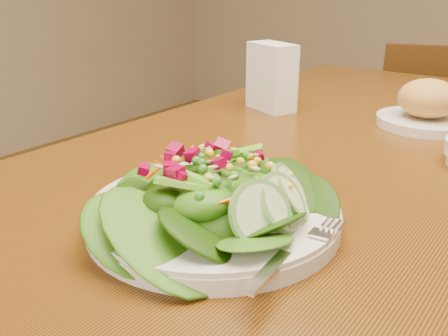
# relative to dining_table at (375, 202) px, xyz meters

# --- Properties ---
(dining_table) EXTENTS (0.90, 1.40, 0.75)m
(dining_table) POSITION_rel_dining_table_xyz_m (0.00, 0.00, 0.00)
(dining_table) COLOR #63350E
(dining_table) RESTS_ON ground_plane
(chair_far) EXTENTS (0.48, 0.48, 0.81)m
(chair_far) POSITION_rel_dining_table_xyz_m (-0.17, 0.99, -0.22)
(chair_far) COLOR #38200A
(chair_far) RESTS_ON ground_plane
(salad_plate) EXTENTS (0.29, 0.29, 0.08)m
(salad_plate) POSITION_rel_dining_table_xyz_m (-0.05, -0.39, 0.13)
(salad_plate) COLOR silver
(salad_plate) RESTS_ON dining_table
(bread_plate) EXTENTS (0.18, 0.18, 0.09)m
(bread_plate) POSITION_rel_dining_table_xyz_m (0.02, 0.17, 0.14)
(bread_plate) COLOR silver
(bread_plate) RESTS_ON dining_table
(napkin_holder) EXTENTS (0.12, 0.10, 0.14)m
(napkin_holder) POSITION_rel_dining_table_xyz_m (-0.28, 0.10, 0.17)
(napkin_holder) COLOR white
(napkin_holder) RESTS_ON dining_table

